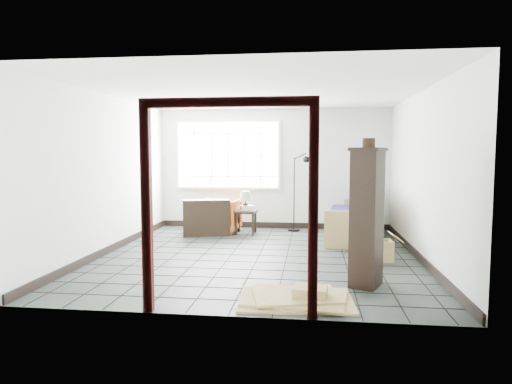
# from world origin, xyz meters

# --- Properties ---
(ground) EXTENTS (5.50, 5.50, 0.00)m
(ground) POSITION_xyz_m (0.00, 0.00, 0.00)
(ground) COLOR black
(ground) RESTS_ON ground
(room_shell) EXTENTS (5.02, 5.52, 2.61)m
(room_shell) POSITION_xyz_m (0.00, 0.03, 1.68)
(room_shell) COLOR silver
(room_shell) RESTS_ON ground
(window_panel) EXTENTS (2.32, 0.08, 1.52)m
(window_panel) POSITION_xyz_m (-1.00, 2.70, 1.60)
(window_panel) COLOR silver
(window_panel) RESTS_ON ground
(doorway_trim) EXTENTS (1.80, 0.08, 2.20)m
(doorway_trim) POSITION_xyz_m (0.00, -2.70, 1.38)
(doorway_trim) COLOR #360D0C
(doorway_trim) RESTS_ON ground
(futon_sofa) EXTENTS (1.05, 2.25, 0.96)m
(futon_sofa) POSITION_xyz_m (1.65, 1.71, 0.35)
(futon_sofa) COLOR olive
(futon_sofa) RESTS_ON ground
(armchair) EXTENTS (0.81, 0.77, 0.78)m
(armchair) POSITION_xyz_m (-1.04, 2.04, 0.39)
(armchair) COLOR #903814
(armchair) RESTS_ON ground
(side_table) EXTENTS (0.45, 0.45, 0.48)m
(side_table) POSITION_xyz_m (-0.50, 1.93, 0.40)
(side_table) COLOR black
(side_table) RESTS_ON ground
(table_lamp) EXTENTS (0.30, 0.30, 0.39)m
(table_lamp) POSITION_xyz_m (-0.50, 1.96, 0.75)
(table_lamp) COLOR black
(table_lamp) RESTS_ON side_table
(projector) EXTENTS (0.32, 0.29, 0.09)m
(projector) POSITION_xyz_m (-0.48, 1.99, 0.53)
(projector) COLOR silver
(projector) RESTS_ON side_table
(floor_lamp) EXTENTS (0.47, 0.29, 1.65)m
(floor_lamp) POSITION_xyz_m (0.59, 2.37, 0.88)
(floor_lamp) COLOR black
(floor_lamp) RESTS_ON ground
(console_shelf) EXTENTS (0.98, 0.59, 0.72)m
(console_shelf) POSITION_xyz_m (-1.26, 1.68, 0.36)
(console_shelf) COLOR black
(console_shelf) RESTS_ON ground
(tall_shelf) EXTENTS (0.51, 0.57, 1.72)m
(tall_shelf) POSITION_xyz_m (1.51, -1.50, 0.87)
(tall_shelf) COLOR black
(tall_shelf) RESTS_ON ground
(pot) EXTENTS (0.19, 0.19, 0.11)m
(pot) POSITION_xyz_m (1.51, -1.52, 1.77)
(pot) COLOR black
(pot) RESTS_ON tall_shelf
(open_box) EXTENTS (0.77, 0.41, 0.43)m
(open_box) POSITION_xyz_m (1.83, -0.08, 0.16)
(open_box) COLOR olive
(open_box) RESTS_ON ground
(cardboard_pile) EXTENTS (1.31, 0.97, 0.18)m
(cardboard_pile) POSITION_xyz_m (0.69, -2.20, 0.05)
(cardboard_pile) COLOR olive
(cardboard_pile) RESTS_ON ground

